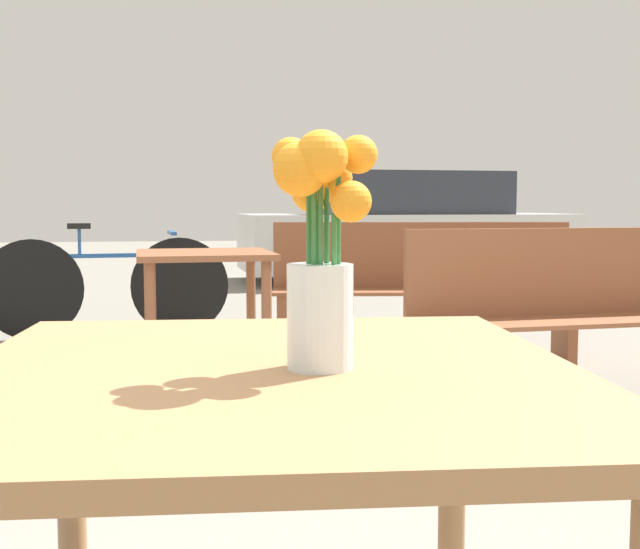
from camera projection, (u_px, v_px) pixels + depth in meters
name	position (u px, v px, depth m)	size (l,w,h in m)	color
table_front	(270.00, 446.00, 1.07)	(0.88, 0.93, 0.75)	#9E7047
flower_vase	(320.00, 253.00, 1.02)	(0.14, 0.13, 0.30)	silver
bench_near	(600.00, 310.00, 3.70)	(1.87, 0.49, 0.85)	brown
bench_middle	(423.00, 285.00, 4.88)	(1.86, 0.62, 0.85)	brown
table_back	(205.00, 280.00, 4.01)	(0.70, 0.70, 0.72)	brown
bicycle	(108.00, 286.00, 5.79)	(1.75, 0.44, 0.82)	black
parked_car	(407.00, 229.00, 10.15)	(4.21, 1.90, 1.36)	silver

